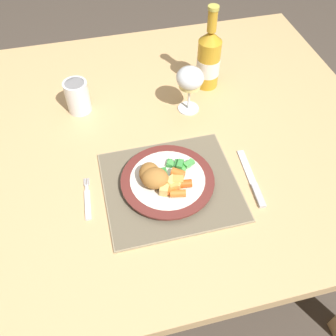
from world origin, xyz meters
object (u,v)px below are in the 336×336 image
Objects in this scene: fork at (88,201)px; table_knife at (253,182)px; bottle at (209,59)px; drinking_cup at (77,96)px; dining_table at (141,152)px; dinner_plate at (168,181)px; wine_glass at (190,80)px.

fork is 0.67× the size of table_knife.
bottle reaches higher than drinking_cup.
dinner_plate is at bearing -80.28° from dining_table.
fork is 0.35m from drinking_cup.
dinner_plate is at bearing -116.09° from wine_glass.
wine_glass is (-0.08, 0.31, 0.10)m from table_knife.
wine_glass reaches higher than table_knife.
table_knife is (0.21, -0.05, -0.01)m from dinner_plate.
table_knife is 1.91× the size of drinking_cup.
bottle reaches higher than dining_table.
dinner_plate is at bearing 167.72° from table_knife.
wine_glass reaches higher than dinner_plate.
drinking_cup is (-0.15, 0.15, 0.13)m from dining_table.
drinking_cup reaches higher than dining_table.
wine_glass is 0.14m from bottle.
drinking_cup is at bearing 166.62° from wine_glass.
table_knife is at bearing -12.28° from dinner_plate.
drinking_cup is at bearing 136.35° from dining_table.
wine_glass is at bearing 63.91° from dinner_plate.
dining_table is at bearing -43.65° from drinking_cup.
table_knife is 1.31× the size of wine_glass.
table_knife is (0.42, -0.04, 0.00)m from fork.
fork is 0.48× the size of bottle.
dinner_plate is 2.37× the size of drinking_cup.
bottle reaches higher than fork.
bottle reaches higher than dinner_plate.
drinking_cup is (-0.40, 0.39, 0.05)m from table_knife.
dining_table is 7.29× the size of table_knife.
fork is at bearing 174.10° from table_knife.
fork is at bearing -138.58° from bottle.
dining_table is 0.26m from wine_glass.
wine_glass reaches higher than drinking_cup.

